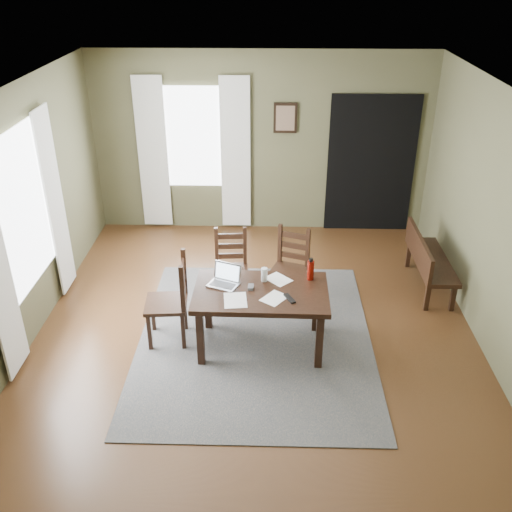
{
  "coord_description": "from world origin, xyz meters",
  "views": [
    {
      "loc": [
        0.15,
        -5.25,
        3.86
      ],
      "look_at": [
        0.0,
        0.3,
        0.9
      ],
      "focal_mm": 40.0,
      "sensor_mm": 36.0,
      "label": 1
    }
  ],
  "objects_px": {
    "chair_back_right": "(290,268)",
    "bench": "(427,258)",
    "chair_back_left": "(231,268)",
    "laptop": "(225,279)",
    "chair_end": "(171,301)",
    "water_bottle": "(311,270)",
    "dining_table": "(261,298)"
  },
  "relations": [
    {
      "from": "chair_end",
      "to": "bench",
      "type": "relative_size",
      "value": 0.81
    },
    {
      "from": "bench",
      "to": "chair_back_right",
      "type": "bearing_deg",
      "value": 102.15
    },
    {
      "from": "water_bottle",
      "to": "bench",
      "type": "bearing_deg",
      "value": 34.67
    },
    {
      "from": "chair_end",
      "to": "dining_table",
      "type": "bearing_deg",
      "value": 79.14
    },
    {
      "from": "chair_end",
      "to": "laptop",
      "type": "height_order",
      "value": "chair_end"
    },
    {
      "from": "chair_back_left",
      "to": "laptop",
      "type": "distance_m",
      "value": 0.87
    },
    {
      "from": "dining_table",
      "to": "laptop",
      "type": "xyz_separation_m",
      "value": [
        -0.39,
        0.14,
        0.14
      ]
    },
    {
      "from": "chair_end",
      "to": "laptop",
      "type": "bearing_deg",
      "value": 88.42
    },
    {
      "from": "chair_back_right",
      "to": "bench",
      "type": "bearing_deg",
      "value": 31.97
    },
    {
      "from": "laptop",
      "to": "chair_end",
      "type": "bearing_deg",
      "value": -154.41
    },
    {
      "from": "bench",
      "to": "laptop",
      "type": "relative_size",
      "value": 3.34
    },
    {
      "from": "water_bottle",
      "to": "chair_back_right",
      "type": "bearing_deg",
      "value": 105.8
    },
    {
      "from": "water_bottle",
      "to": "dining_table",
      "type": "bearing_deg",
      "value": -154.51
    },
    {
      "from": "dining_table",
      "to": "chair_back_left",
      "type": "xyz_separation_m",
      "value": [
        -0.38,
        0.95,
        -0.18
      ]
    },
    {
      "from": "chair_back_left",
      "to": "laptop",
      "type": "bearing_deg",
      "value": -94.69
    },
    {
      "from": "dining_table",
      "to": "chair_end",
      "type": "bearing_deg",
      "value": 174.81
    },
    {
      "from": "chair_end",
      "to": "chair_back_right",
      "type": "relative_size",
      "value": 1.08
    },
    {
      "from": "chair_end",
      "to": "water_bottle",
      "type": "xyz_separation_m",
      "value": [
        1.51,
        0.15,
        0.33
      ]
    },
    {
      "from": "chair_back_right",
      "to": "water_bottle",
      "type": "bearing_deg",
      "value": -54.38
    },
    {
      "from": "laptop",
      "to": "water_bottle",
      "type": "distance_m",
      "value": 0.93
    },
    {
      "from": "dining_table",
      "to": "chair_end",
      "type": "relative_size",
      "value": 1.39
    },
    {
      "from": "chair_back_left",
      "to": "water_bottle",
      "type": "distance_m",
      "value": 1.21
    },
    {
      "from": "laptop",
      "to": "water_bottle",
      "type": "xyz_separation_m",
      "value": [
        0.92,
        0.12,
        0.06
      ]
    },
    {
      "from": "dining_table",
      "to": "chair_back_left",
      "type": "height_order",
      "value": "chair_back_left"
    },
    {
      "from": "dining_table",
      "to": "chair_back_right",
      "type": "distance_m",
      "value": 1.02
    },
    {
      "from": "chair_end",
      "to": "chair_back_right",
      "type": "distance_m",
      "value": 1.57
    },
    {
      "from": "chair_end",
      "to": "water_bottle",
      "type": "relative_size",
      "value": 4.03
    },
    {
      "from": "chair_back_left",
      "to": "bench",
      "type": "height_order",
      "value": "chair_back_left"
    },
    {
      "from": "chair_back_right",
      "to": "water_bottle",
      "type": "xyz_separation_m",
      "value": [
        0.2,
        -0.7,
        0.37
      ]
    },
    {
      "from": "chair_back_right",
      "to": "laptop",
      "type": "bearing_deg",
      "value": -111.62
    },
    {
      "from": "dining_table",
      "to": "water_bottle",
      "type": "bearing_deg",
      "value": 26.41
    },
    {
      "from": "bench",
      "to": "chair_back_left",
      "type": "bearing_deg",
      "value": 98.8
    }
  ]
}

